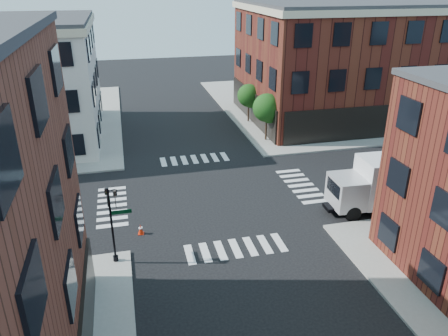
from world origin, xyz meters
The scene contains 8 objects.
ground centered at (0.00, 0.00, 0.00)m, with size 120.00×120.00×0.00m, color black.
sidewalk_ne centered at (21.00, 21.00, 0.07)m, with size 30.00×30.00×0.15m, color gray.
building_ne centered at (20.50, 16.00, 6.00)m, with size 25.00×16.00×12.00m, color #441411.
tree_near centered at (7.56, 9.98, 3.16)m, with size 2.69×2.69×4.49m.
tree_far centered at (7.56, 15.98, 2.87)m, with size 2.43×2.43×4.07m.
signal_pole centered at (-6.72, -6.68, 2.86)m, with size 1.29×1.24×4.60m.
box_truck centered at (11.41, -4.69, 1.94)m, with size 8.33×2.78×3.73m.
traffic_cone centered at (-5.27, -4.10, 0.31)m, with size 0.40×0.40×0.65m.
Camera 1 is at (-5.63, -27.70, 14.53)m, focal length 35.00 mm.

